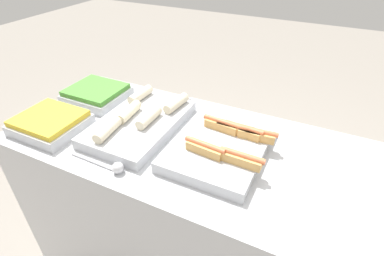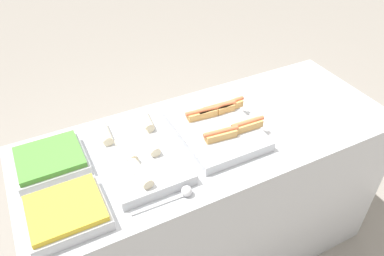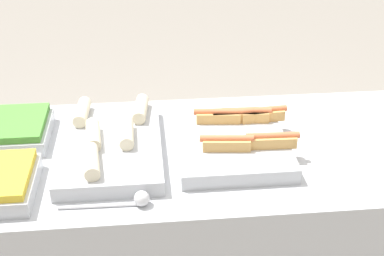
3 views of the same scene
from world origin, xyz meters
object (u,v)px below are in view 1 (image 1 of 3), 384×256
tray_side_front (50,123)px  serving_spoon_far (183,101)px  tray_side_back (97,94)px  tray_wraps (140,121)px  tray_hotdogs (222,145)px  serving_spoon_near (113,167)px

tray_side_front → serving_spoon_far: size_ratio=1.11×
tray_side_back → tray_wraps: bearing=-18.3°
tray_wraps → tray_side_back: (-0.36, 0.12, 0.00)m
tray_side_back → serving_spoon_far: size_ratio=1.11×
tray_wraps → tray_hotdogs: bearing=-0.0°
serving_spoon_far → tray_side_back: bearing=-159.2°
tray_side_front → tray_hotdogs: bearing=14.3°
tray_side_front → tray_side_back: bearing=90.0°
tray_wraps → serving_spoon_far: size_ratio=1.94×
tray_wraps → tray_side_front: (-0.36, -0.19, 0.00)m
tray_side_back → serving_spoon_near: bearing=-43.7°
tray_wraps → tray_side_front: 0.41m
tray_hotdogs → tray_side_front: 0.79m
serving_spoon_near → serving_spoon_far: size_ratio=0.98×
tray_hotdogs → tray_wraps: (-0.40, 0.00, -0.00)m
tray_wraps → serving_spoon_near: size_ratio=1.98×
tray_side_front → serving_spoon_near: 0.44m
tray_hotdogs → tray_side_back: size_ratio=1.61×
tray_wraps → serving_spoon_near: (0.07, -0.29, -0.01)m
tray_side_front → serving_spoon_near: bearing=-12.9°
tray_hotdogs → serving_spoon_far: (-0.33, 0.28, -0.01)m
serving_spoon_near → serving_spoon_far: bearing=89.8°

